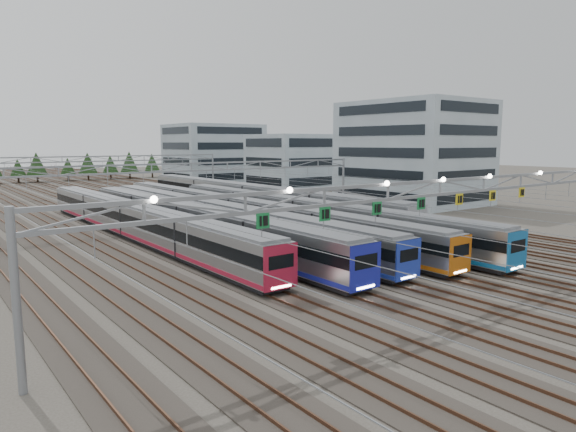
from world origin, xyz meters
TOP-DOWN VIEW (x-y plane):
  - ground at (0.00, 0.00)m, footprint 400.00×400.00m
  - track_bed at (0.00, 100.00)m, footprint 54.00×260.00m
  - train_a at (-11.25, 31.95)m, footprint 2.85×55.40m
  - train_b at (-6.75, 27.27)m, footprint 2.91×53.20m
  - train_c at (-2.25, 29.74)m, footprint 2.71×58.01m
  - train_d at (2.25, 31.92)m, footprint 2.70×64.98m
  - train_e at (6.75, 24.55)m, footprint 2.84×54.30m
  - train_f at (11.25, 42.73)m, footprint 3.09×63.78m
  - gantry_near at (-0.05, -0.12)m, footprint 56.36×0.61m
  - gantry_mid at (0.00, 40.00)m, footprint 56.36×0.36m
  - gantry_far at (0.00, 85.00)m, footprint 56.36×0.36m
  - depot_bldg_south at (40.60, 35.69)m, footprint 18.00×22.00m
  - depot_bldg_mid at (39.14, 69.89)m, footprint 14.00×16.00m
  - depot_bldg_north at (35.87, 98.58)m, footprint 22.00×18.00m
  - treeline at (-4.05, 128.20)m, footprint 87.50×5.60m

SIDE VIEW (x-z plane):
  - ground at x=0.00m, z-range 0.00..0.00m
  - track_bed at x=0.00m, z-range -1.22..4.20m
  - train_d at x=2.25m, z-range 0.25..3.76m
  - train_c at x=-2.25m, z-range 0.25..3.78m
  - train_e at x=6.75m, z-range 0.25..3.96m
  - train_a at x=-11.25m, z-range 0.25..3.97m
  - train_b at x=-6.75m, z-range 0.25..4.04m
  - train_f at x=11.25m, z-range 0.25..4.29m
  - treeline at x=-4.05m, z-range 0.72..7.74m
  - depot_bldg_mid at x=39.14m, z-range 0.00..12.44m
  - gantry_mid at x=0.00m, z-range 2.39..10.39m
  - gantry_far at x=0.00m, z-range 2.39..10.39m
  - gantry_near at x=-0.05m, z-range 3.05..11.13m
  - depot_bldg_north at x=35.87m, z-range 0.00..15.35m
  - depot_bldg_south at x=40.60m, z-range 0.00..17.61m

